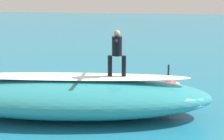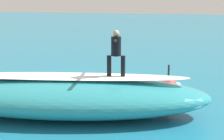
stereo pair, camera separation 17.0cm
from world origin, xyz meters
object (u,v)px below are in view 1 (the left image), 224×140
surfboard_paddling (109,82)px  buoy_marker (168,86)px  surfboard_riding (117,77)px  surfer_paddling (111,79)px  surfer_riding (117,50)px

surfboard_paddling → buoy_marker: buoy_marker is taller
surfboard_riding → surfboard_paddling: (1.13, -3.96, -1.26)m
surfboard_paddling → surfer_paddling: surfer_paddling is taller
surfboard_paddling → surfer_paddling: (-0.12, 0.01, 0.17)m
surfer_riding → surfboard_riding: bearing=-96.7°
surfer_riding → surfboard_paddling: bearing=-80.7°
surfer_riding → surfboard_paddling: surfer_riding is taller
surfboard_paddling → surfer_paddling: size_ratio=1.47×
buoy_marker → surfer_riding: bearing=59.0°
surfboard_riding → buoy_marker: surfboard_riding is taller
surfer_riding → surfer_paddling: 4.54m
surfer_paddling → buoy_marker: size_ratio=1.27×
surfboard_riding → surfer_riding: size_ratio=1.43×
surfboard_riding → surfer_riding: bearing=83.3°
surfboard_riding → surfer_riding: (0.00, 0.00, 0.91)m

